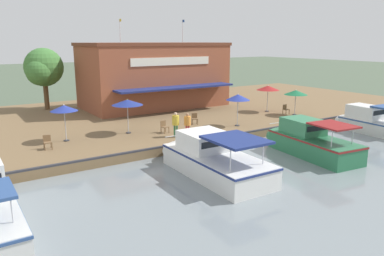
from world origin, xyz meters
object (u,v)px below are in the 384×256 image
cafe_chair_under_first_umbrella (195,118)px  mooring_post (190,135)px  patio_umbrella_near_quay_edge (296,92)px  person_mid_patio (176,121)px  patio_umbrella_mid_patio_left (268,88)px  motorboat_far_downstream (208,157)px  cafe_chair_back_row_seat (164,126)px  patio_umbrella_far_corner (64,108)px  cafe_chair_facing_river (47,141)px  motorboat_second_along (367,122)px  person_near_entrance (187,122)px  patio_umbrella_back_row (238,97)px  cafe_chair_far_corner_seat (286,109)px  tree_behind_restaurant (43,69)px  patio_umbrella_mid_patio_right (127,102)px  motorboat_distant_upstream (306,140)px  waterfront_restaurant (154,75)px

cafe_chair_under_first_umbrella → mooring_post: (4.20, -3.13, -0.07)m
patio_umbrella_near_quay_edge → cafe_chair_under_first_umbrella: bearing=-100.1°
person_mid_patio → patio_umbrella_mid_patio_left: bearing=106.1°
motorboat_far_downstream → cafe_chair_back_row_seat: bearing=170.0°
patio_umbrella_far_corner → cafe_chair_under_first_umbrella: 9.97m
cafe_chair_facing_river → motorboat_second_along: (6.61, 22.36, -0.22)m
motorboat_second_along → person_near_entrance: bearing=-108.7°
patio_umbrella_back_row → cafe_chair_back_row_seat: 6.13m
cafe_chair_under_first_umbrella → mooring_post: 5.24m
patio_umbrella_near_quay_edge → patio_umbrella_far_corner: size_ratio=0.93×
patio_umbrella_far_corner → motorboat_far_downstream: size_ratio=0.31×
person_mid_patio → cafe_chair_far_corner_seat: bearing=97.3°
motorboat_far_downstream → tree_behind_restaurant: 21.96m
patio_umbrella_mid_patio_right → person_near_entrance: (3.04, 3.03, -1.21)m
person_near_entrance → cafe_chair_far_corner_seat: bearing=99.5°
cafe_chair_far_corner_seat → motorboat_distant_upstream: bearing=-39.9°
cafe_chair_under_first_umbrella → person_near_entrance: size_ratio=0.53×
waterfront_restaurant → patio_umbrella_far_corner: (8.92, -11.13, -0.94)m
patio_umbrella_mid_patio_right → cafe_chair_back_row_seat: patio_umbrella_mid_patio_right is taller
patio_umbrella_back_row → cafe_chair_far_corner_seat: 7.00m
waterfront_restaurant → mooring_post: waterfront_restaurant is taller
patio_umbrella_back_row → cafe_chair_facing_river: bearing=-95.6°
cafe_chair_facing_river → person_mid_patio: bearing=78.5°
person_near_entrance → person_mid_patio: bearing=-116.7°
person_mid_patio → motorboat_distant_upstream: bearing=42.7°
waterfront_restaurant → cafe_chair_back_row_seat: bearing=-24.1°
patio_umbrella_near_quay_edge → cafe_chair_far_corner_seat: (-0.69, -0.41, -1.52)m
patio_umbrella_mid_patio_left → person_near_entrance: size_ratio=1.52×
patio_umbrella_near_quay_edge → cafe_chair_facing_river: 20.81m
patio_umbrella_near_quay_edge → patio_umbrella_mid_patio_left: size_ratio=0.92×
waterfront_restaurant → motorboat_far_downstream: size_ratio=1.75×
cafe_chair_back_row_seat → person_near_entrance: size_ratio=0.53×
cafe_chair_far_corner_seat → person_near_entrance: (1.94, -11.60, 0.52)m
cafe_chair_facing_river → cafe_chair_far_corner_seat: (0.04, 20.33, 0.00)m
patio_umbrella_far_corner → cafe_chair_facing_river: size_ratio=2.84×
cafe_chair_facing_river → cafe_chair_far_corner_seat: 20.33m
patio_umbrella_mid_patio_left → patio_umbrella_far_corner: bearing=-88.4°
cafe_chair_far_corner_seat → patio_umbrella_back_row: bearing=-78.9°
cafe_chair_under_first_umbrella → patio_umbrella_back_row: bearing=46.2°
cafe_chair_under_first_umbrella → motorboat_far_downstream: (8.30, -4.62, -0.20)m
cafe_chair_far_corner_seat → mooring_post: size_ratio=1.07×
patio_umbrella_mid_patio_left → person_mid_patio: (3.43, -11.86, -1.13)m
person_near_entrance → motorboat_second_along: bearing=71.3°
cafe_chair_far_corner_seat → motorboat_far_downstream: size_ratio=0.11×
tree_behind_restaurant → patio_umbrella_mid_patio_right: bearing=11.9°
patio_umbrella_mid_patio_left → cafe_chair_under_first_umbrella: bearing=-84.4°
person_near_entrance → person_mid_patio: person_mid_patio is taller
patio_umbrella_near_quay_edge → waterfront_restaurant: bearing=-143.3°
person_mid_patio → mooring_post: (1.61, 0.12, -0.65)m
patio_umbrella_mid_patio_right → person_mid_patio: (2.68, 2.31, -1.15)m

